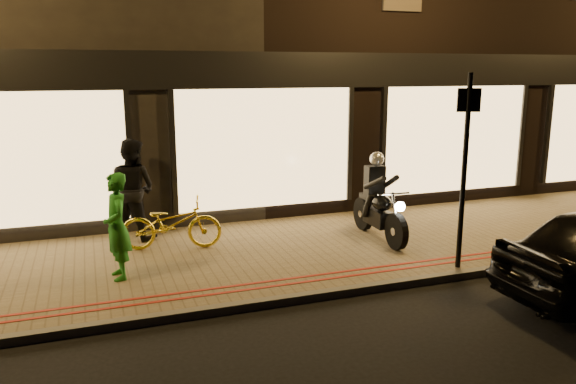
% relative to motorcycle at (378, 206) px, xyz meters
% --- Properties ---
extents(ground, '(90.00, 90.00, 0.00)m').
position_rel_motorcycle_xyz_m(ground, '(-1.54, -2.04, -0.73)').
color(ground, black).
rests_on(ground, ground).
extents(sidewalk, '(50.00, 4.00, 0.12)m').
position_rel_motorcycle_xyz_m(sidewalk, '(-1.54, -0.04, -0.67)').
color(sidewalk, '#746348').
rests_on(sidewalk, ground).
extents(kerb_stone, '(50.00, 0.14, 0.12)m').
position_rel_motorcycle_xyz_m(kerb_stone, '(-1.54, -1.99, -0.67)').
color(kerb_stone, '#59544C').
rests_on(kerb_stone, ground).
extents(red_kerb_lines, '(50.00, 0.26, 0.01)m').
position_rel_motorcycle_xyz_m(red_kerb_lines, '(-1.54, -1.49, -0.61)').
color(red_kerb_lines, maroon).
rests_on(red_kerb_lines, sidewalk).
extents(building_row, '(48.00, 10.11, 8.50)m').
position_rel_motorcycle_xyz_m(building_row, '(-1.54, 6.95, 3.51)').
color(building_row, black).
rests_on(building_row, ground).
extents(motorcycle, '(0.60, 1.94, 1.59)m').
position_rel_motorcycle_xyz_m(motorcycle, '(0.00, 0.00, 0.00)').
color(motorcycle, black).
rests_on(motorcycle, sidewalk).
extents(sign_post, '(0.34, 0.14, 3.00)m').
position_rel_motorcycle_xyz_m(sign_post, '(0.45, -1.79, 1.06)').
color(sign_post, black).
rests_on(sign_post, sidewalk).
extents(bicycle_gold, '(1.79, 0.93, 0.90)m').
position_rel_motorcycle_xyz_m(bicycle_gold, '(-3.65, 0.66, -0.17)').
color(bicycle_gold, yellow).
rests_on(bicycle_gold, sidewalk).
extents(person_green, '(0.46, 0.63, 1.59)m').
position_rel_motorcycle_xyz_m(person_green, '(-4.59, -0.49, 0.18)').
color(person_green, '#1E701E').
rests_on(person_green, sidewalk).
extents(person_dark, '(1.13, 1.10, 1.84)m').
position_rel_motorcycle_xyz_m(person_dark, '(-4.21, 1.53, 0.31)').
color(person_dark, black).
rests_on(person_dark, sidewalk).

